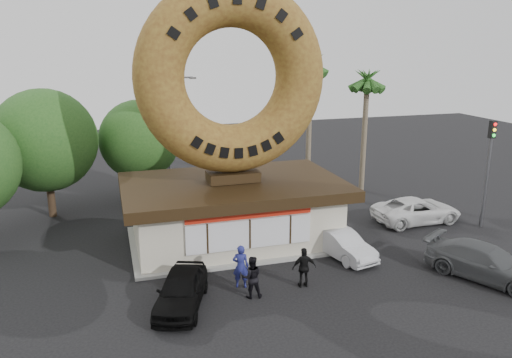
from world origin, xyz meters
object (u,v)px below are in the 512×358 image
at_px(car_silver, 342,244).
at_px(car_white, 417,210).
at_px(traffic_signal, 489,161).
at_px(street_lamp, 170,129).
at_px(donut_shop, 233,209).
at_px(person_center, 252,277).
at_px(person_left, 241,266).
at_px(car_black, 181,290).
at_px(car_grey, 486,263).
at_px(giant_donut, 232,77).
at_px(person_right, 304,267).

distance_m(car_silver, car_white, 7.13).
bearing_deg(traffic_signal, street_lamp, 142.86).
bearing_deg(donut_shop, car_silver, -36.92).
distance_m(traffic_signal, person_center, 15.62).
distance_m(street_lamp, person_center, 16.50).
relative_size(traffic_signal, person_left, 3.18).
height_order(car_black, car_silver, car_black).
bearing_deg(person_left, car_grey, -173.95).
distance_m(street_lamp, car_grey, 21.18).
distance_m(giant_donut, street_lamp, 10.94).
bearing_deg(donut_shop, car_white, -1.18).
relative_size(donut_shop, car_silver, 2.82).
xyz_separation_m(person_left, car_white, (11.92, 4.84, -0.23)).
bearing_deg(person_left, donut_shop, -82.40).
distance_m(person_left, person_right, 2.70).
bearing_deg(car_black, person_left, 38.52).
relative_size(person_center, car_white, 0.34).
height_order(donut_shop, person_left, donut_shop).
bearing_deg(giant_donut, traffic_signal, -8.17).
height_order(donut_shop, car_grey, donut_shop).
xyz_separation_m(traffic_signal, person_left, (-14.98, -3.07, -2.91)).
relative_size(traffic_signal, car_silver, 1.53).
height_order(person_left, car_black, person_left).
relative_size(car_black, car_white, 0.81).
xyz_separation_m(traffic_signal, person_right, (-12.39, -3.82, -2.98)).
bearing_deg(car_white, street_lamp, 49.79).
distance_m(person_center, car_black, 2.88).
height_order(car_black, car_grey, car_grey).
bearing_deg(giant_donut, person_left, -100.94).
bearing_deg(person_center, car_silver, -147.20).
distance_m(street_lamp, person_right, 16.60).
bearing_deg(traffic_signal, person_center, -164.66).
height_order(person_center, car_grey, person_center).
bearing_deg(car_silver, car_black, -176.27).
xyz_separation_m(person_right, car_grey, (7.98, -1.60, -0.13)).
height_order(person_center, person_right, person_center).
xyz_separation_m(donut_shop, traffic_signal, (14.00, -1.99, 2.10)).
height_order(donut_shop, car_white, donut_shop).
bearing_deg(person_right, car_silver, -135.57).
xyz_separation_m(giant_donut, car_grey, (9.59, -7.43, -7.76)).
height_order(giant_donut, car_black, giant_donut).
bearing_deg(car_grey, giant_donut, 113.48).
height_order(giant_donut, traffic_signal, giant_donut).
relative_size(donut_shop, car_grey, 2.15).
xyz_separation_m(street_lamp, person_right, (3.47, -15.83, -3.60)).
distance_m(donut_shop, car_white, 10.99).
bearing_deg(person_left, traffic_signal, -149.84).
distance_m(car_black, car_silver, 8.61).
distance_m(street_lamp, car_white, 16.81).
relative_size(giant_donut, person_center, 5.27).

